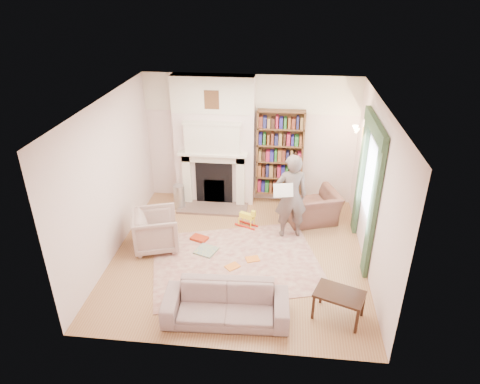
# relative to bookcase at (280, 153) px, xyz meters

# --- Properties ---
(floor) EXTENTS (4.50, 4.50, 0.00)m
(floor) POSITION_rel_bookcase_xyz_m (-0.65, -2.12, -1.18)
(floor) COLOR #935B3A
(floor) RESTS_ON ground
(ceiling) EXTENTS (4.50, 4.50, 0.00)m
(ceiling) POSITION_rel_bookcase_xyz_m (-0.65, -2.12, 1.62)
(ceiling) COLOR white
(ceiling) RESTS_ON wall_back
(wall_back) EXTENTS (4.50, 0.00, 4.50)m
(wall_back) POSITION_rel_bookcase_xyz_m (-0.65, 0.13, 0.22)
(wall_back) COLOR silver
(wall_back) RESTS_ON floor
(wall_front) EXTENTS (4.50, 0.00, 4.50)m
(wall_front) POSITION_rel_bookcase_xyz_m (-0.65, -4.37, 0.22)
(wall_front) COLOR silver
(wall_front) RESTS_ON floor
(wall_left) EXTENTS (0.00, 4.50, 4.50)m
(wall_left) POSITION_rel_bookcase_xyz_m (-2.90, -2.12, 0.22)
(wall_left) COLOR silver
(wall_left) RESTS_ON floor
(wall_right) EXTENTS (0.00, 4.50, 4.50)m
(wall_right) POSITION_rel_bookcase_xyz_m (1.60, -2.12, 0.22)
(wall_right) COLOR silver
(wall_right) RESTS_ON floor
(fireplace) EXTENTS (1.70, 0.58, 2.80)m
(fireplace) POSITION_rel_bookcase_xyz_m (-1.40, -0.07, 0.21)
(fireplace) COLOR silver
(fireplace) RESTS_ON floor
(bookcase) EXTENTS (1.00, 0.24, 1.85)m
(bookcase) POSITION_rel_bookcase_xyz_m (0.00, 0.00, 0.00)
(bookcase) COLOR brown
(bookcase) RESTS_ON floor
(window) EXTENTS (0.02, 0.90, 1.30)m
(window) POSITION_rel_bookcase_xyz_m (1.58, -1.72, 0.27)
(window) COLOR silver
(window) RESTS_ON wall_right
(curtain_left) EXTENTS (0.07, 0.32, 2.40)m
(curtain_left) POSITION_rel_bookcase_xyz_m (1.55, -2.42, 0.02)
(curtain_left) COLOR #2F472D
(curtain_left) RESTS_ON floor
(curtain_right) EXTENTS (0.07, 0.32, 2.40)m
(curtain_right) POSITION_rel_bookcase_xyz_m (1.55, -1.02, 0.02)
(curtain_right) COLOR #2F472D
(curtain_right) RESTS_ON floor
(pelmet) EXTENTS (0.09, 1.70, 0.24)m
(pelmet) POSITION_rel_bookcase_xyz_m (1.54, -1.72, 1.20)
(pelmet) COLOR #2F472D
(pelmet) RESTS_ON wall_right
(wall_sconce) EXTENTS (0.20, 0.24, 0.24)m
(wall_sconce) POSITION_rel_bookcase_xyz_m (1.38, -0.62, 0.72)
(wall_sconce) COLOR gold
(wall_sconce) RESTS_ON wall_right
(rug) EXTENTS (3.39, 2.93, 0.01)m
(rug) POSITION_rel_bookcase_xyz_m (-0.67, -2.37, -1.17)
(rug) COLOR beige
(rug) RESTS_ON floor
(armchair_reading) EXTENTS (1.25, 1.17, 0.66)m
(armchair_reading) POSITION_rel_bookcase_xyz_m (0.71, -0.77, -0.85)
(armchair_reading) COLOR #512C2B
(armchair_reading) RESTS_ON floor
(armchair_left) EXTENTS (1.01, 0.99, 0.73)m
(armchair_left) POSITION_rel_bookcase_xyz_m (-2.19, -2.06, -0.81)
(armchair_left) COLOR #C0B49F
(armchair_left) RESTS_ON floor
(sofa) EXTENTS (1.87, 0.80, 0.54)m
(sofa) POSITION_rel_bookcase_xyz_m (-0.65, -3.77, -0.91)
(sofa) COLOR #A69689
(sofa) RESTS_ON floor
(man_reading) EXTENTS (0.69, 0.53, 1.70)m
(man_reading) POSITION_rel_bookcase_xyz_m (0.26, -1.37, -0.32)
(man_reading) COLOR #5C4E49
(man_reading) RESTS_ON floor
(newspaper) EXTENTS (0.38, 0.18, 0.24)m
(newspaper) POSITION_rel_bookcase_xyz_m (0.11, -1.57, -0.10)
(newspaper) COLOR white
(newspaper) RESTS_ON man_reading
(coffee_table) EXTENTS (0.81, 0.67, 0.45)m
(coffee_table) POSITION_rel_bookcase_xyz_m (1.00, -3.56, -0.95)
(coffee_table) COLOR #351E12
(coffee_table) RESTS_ON floor
(paraffin_heater) EXTENTS (0.31, 0.31, 0.55)m
(paraffin_heater) POSITION_rel_bookcase_xyz_m (-2.13, -0.54, -0.90)
(paraffin_heater) COLOR #B3B6BB
(paraffin_heater) RESTS_ON floor
(rocking_horse) EXTENTS (0.49, 0.35, 0.40)m
(rocking_horse) POSITION_rel_bookcase_xyz_m (-0.60, -1.14, -0.97)
(rocking_horse) COLOR yellow
(rocking_horse) RESTS_ON rug
(board_game) EXTENTS (0.46, 0.46, 0.03)m
(board_game) POSITION_rel_bookcase_xyz_m (-1.25, -2.12, -1.15)
(board_game) COLOR gold
(board_game) RESTS_ON rug
(game_box_lid) EXTENTS (0.37, 0.31, 0.05)m
(game_box_lid) POSITION_rel_bookcase_xyz_m (-1.45, -1.74, -1.14)
(game_box_lid) COLOR #A02A12
(game_box_lid) RESTS_ON rug
(comic_annuals) EXTENTS (0.62, 0.53, 0.02)m
(comic_annuals) POSITION_rel_bookcase_xyz_m (-0.54, -2.41, -1.16)
(comic_annuals) COLOR red
(comic_annuals) RESTS_ON rug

